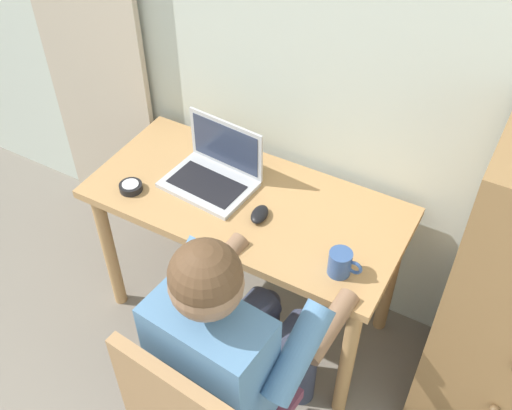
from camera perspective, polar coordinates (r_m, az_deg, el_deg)
name	(u,v)px	position (r m, az deg, el deg)	size (l,w,h in m)	color
wall_back	(379,54)	(2.16, 11.59, 13.85)	(4.80, 0.05, 2.50)	silver
curtain_panel	(86,25)	(2.79, -15.86, 16.14)	(0.58, 0.03, 2.15)	#BCAD99
desk	(246,220)	(2.38, -0.93, -1.39)	(1.23, 0.58, 0.71)	tan
person_seated	(236,340)	(1.93, -1.94, -12.72)	(0.56, 0.61, 1.21)	#33384C
laptop	(214,171)	(2.36, -3.97, 3.28)	(0.36, 0.28, 0.24)	#B7BABF
computer_mouse	(260,214)	(2.22, 0.34, -0.89)	(0.06, 0.10, 0.03)	black
desk_clock	(131,187)	(2.39, -11.80, 1.69)	(0.09, 0.09, 0.03)	black
coffee_mug	(341,263)	(2.04, 8.04, -5.48)	(0.12, 0.08, 0.09)	#33518C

